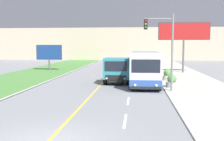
{
  "coord_description": "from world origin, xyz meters",
  "views": [
    {
      "loc": [
        3.3,
        -9.07,
        3.6
      ],
      "look_at": [
        1.1,
        13.78,
        1.4
      ],
      "focal_mm": 42.0,
      "sensor_mm": 36.0,
      "label": 1
    }
  ],
  "objects": [
    {
      "name": "traffic_light_mast",
      "position": [
        5.35,
        11.47,
        3.83
      ],
      "size": [
        2.28,
        0.32,
        6.03
      ],
      "color": "slate",
      "rests_on": "ground_plane"
    },
    {
      "name": "planter_round_second",
      "position": [
        6.39,
        17.84,
        0.57
      ],
      "size": [
        0.99,
        0.99,
        1.12
      ],
      "color": "#B7B2A8",
      "rests_on": "sidewalk_right"
    },
    {
      "name": "planter_round_near",
      "position": [
        6.24,
        13.25,
        0.55
      ],
      "size": [
        0.98,
        0.98,
        1.08
      ],
      "color": "#B7B2A8",
      "rests_on": "sidewalk_right"
    },
    {
      "name": "lane_marking_centre",
      "position": [
        0.35,
        1.88,
        0.0
      ],
      "size": [
        2.88,
        140.0,
        0.01
      ],
      "color": "gold",
      "rests_on": "ground_plane"
    },
    {
      "name": "billboard_large",
      "position": [
        9.33,
        25.98,
        5.22
      ],
      "size": [
        6.61,
        0.24,
        6.59
      ],
      "color": "#59595B",
      "rests_on": "ground_plane"
    },
    {
      "name": "dump_truck",
      "position": [
        1.43,
        15.84,
        1.25
      ],
      "size": [
        2.43,
        6.45,
        2.45
      ],
      "color": "black",
      "rests_on": "ground_plane"
    },
    {
      "name": "billboard_small",
      "position": [
        -9.4,
        27.77,
        2.52
      ],
      "size": [
        3.75,
        0.24,
        3.68
      ],
      "color": "#59595B",
      "rests_on": "ground_plane"
    },
    {
      "name": "city_bus",
      "position": [
        3.96,
        13.41,
        1.56
      ],
      "size": [
        2.62,
        5.42,
        3.09
      ],
      "color": "white",
      "rests_on": "ground_plane"
    },
    {
      "name": "apartment_block_background",
      "position": [
        0.0,
        58.73,
        11.44
      ],
      "size": [
        80.0,
        8.04,
        22.88
      ],
      "color": "#BCAD93",
      "rests_on": "ground_plane"
    }
  ]
}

